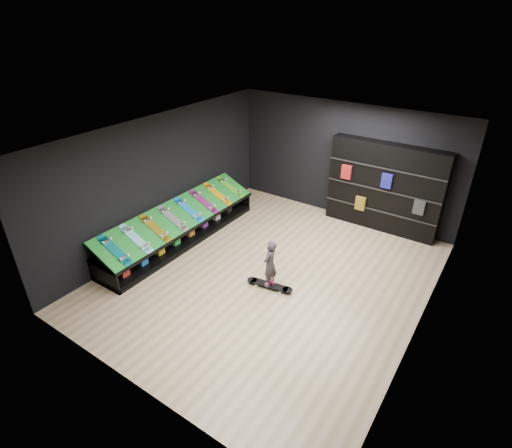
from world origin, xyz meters
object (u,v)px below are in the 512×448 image
Objects in this scene: display_rack at (181,231)px; floor_skateboard at (270,286)px; child at (270,272)px; back_shelving at (384,188)px.

floor_skateboard is (2.77, -0.38, -0.20)m from display_rack.
child reaches higher than floor_skateboard.
back_shelving is at bearing 41.63° from display_rack.
display_rack is 2.80m from floor_skateboard.
back_shelving reaches higher than floor_skateboard.
child is (-0.96, -3.70, -0.72)m from back_shelving.
display_rack is 4.59× the size of floor_skateboard.
back_shelving is (3.74, 3.32, 0.86)m from display_rack.
back_shelving is at bearing 161.33° from child.
back_shelving reaches higher than child.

